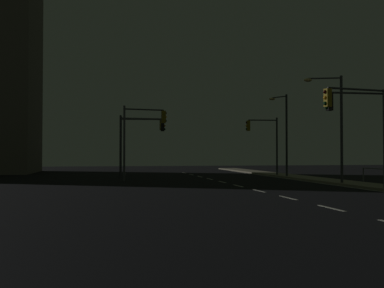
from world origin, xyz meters
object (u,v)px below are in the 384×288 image
at_px(traffic_light_mid_left, 141,135).
at_px(traffic_light_far_right, 264,135).
at_px(traffic_light_near_left, 363,115).
at_px(traffic_light_far_left, 360,119).
at_px(street_lamp_median, 335,117).
at_px(traffic_light_far_center, 142,129).
at_px(street_lamp_corner, 284,127).
at_px(traffic_light_near_right, 140,134).

distance_m(traffic_light_mid_left, traffic_light_far_right, 11.46).
relative_size(traffic_light_near_left, traffic_light_far_left, 1.02).
distance_m(traffic_light_mid_left, street_lamp_median, 16.00).
height_order(traffic_light_near_left, traffic_light_far_left, traffic_light_near_left).
xyz_separation_m(traffic_light_far_left, traffic_light_far_center, (-11.10, 11.58, -0.04)).
distance_m(street_lamp_corner, street_lamp_median, 9.42).
bearing_deg(traffic_light_far_left, traffic_light_near_right, 123.59).
xyz_separation_m(traffic_light_mid_left, street_lamp_median, (12.12, -10.41, 0.80)).
bearing_deg(traffic_light_near_right, street_lamp_corner, -10.17).
bearing_deg(traffic_light_far_left, street_lamp_median, 76.37).
height_order(traffic_light_mid_left, traffic_light_far_left, traffic_light_far_left).
height_order(traffic_light_far_left, traffic_light_far_right, traffic_light_far_left).
bearing_deg(traffic_light_near_right, traffic_light_near_left, -58.10).
relative_size(traffic_light_near_left, traffic_light_far_right, 1.06).
bearing_deg(traffic_light_near_left, street_lamp_corner, 83.51).
distance_m(traffic_light_far_center, street_lamp_corner, 12.86).
distance_m(traffic_light_near_right, street_lamp_corner, 12.63).
relative_size(traffic_light_near_left, traffic_light_near_right, 1.04).
height_order(traffic_light_near_right, street_lamp_corner, street_lamp_corner).
relative_size(traffic_light_mid_left, traffic_light_far_center, 0.92).
xyz_separation_m(traffic_light_near_left, traffic_light_near_right, (-10.71, 17.21, -0.31)).
relative_size(traffic_light_far_left, traffic_light_far_right, 1.05).
bearing_deg(traffic_light_far_left, traffic_light_far_right, 88.49).
relative_size(traffic_light_near_left, traffic_light_mid_left, 1.07).
bearing_deg(traffic_light_far_left, traffic_light_far_center, 133.79).
distance_m(traffic_light_near_left, traffic_light_far_left, 0.78).
bearing_deg(street_lamp_median, traffic_light_near_left, -104.13).
xyz_separation_m(traffic_light_far_left, traffic_light_near_right, (-10.94, 16.47, -0.21)).
height_order(traffic_light_mid_left, street_lamp_median, street_lamp_median).
distance_m(traffic_light_far_left, street_lamp_median, 4.99).
bearing_deg(traffic_light_far_center, street_lamp_corner, 11.98).
distance_m(traffic_light_far_center, street_lamp_median, 14.01).
xyz_separation_m(traffic_light_near_left, traffic_light_far_left, (0.23, 0.74, -0.10)).
xyz_separation_m(traffic_light_near_left, street_lamp_median, (1.40, 5.56, 0.37)).
relative_size(traffic_light_near_right, street_lamp_corner, 0.76).
relative_size(traffic_light_mid_left, traffic_light_far_left, 0.95).
xyz_separation_m(traffic_light_far_left, traffic_light_far_right, (0.43, 16.49, -0.20)).
relative_size(traffic_light_mid_left, traffic_light_near_right, 0.97).
height_order(traffic_light_near_left, traffic_light_mid_left, traffic_light_near_left).
bearing_deg(traffic_light_far_center, traffic_light_far_left, -46.21).
bearing_deg(traffic_light_far_right, traffic_light_far_center, -156.94).
height_order(traffic_light_far_center, traffic_light_far_right, traffic_light_far_center).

